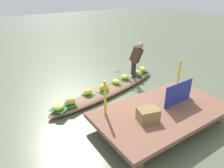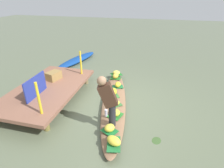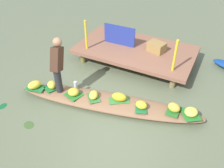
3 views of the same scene
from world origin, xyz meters
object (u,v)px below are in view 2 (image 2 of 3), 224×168
at_px(banana_bunch_2, 116,76).
at_px(water_bottle, 106,113).
at_px(vendor_person, 108,99).
at_px(banana_bunch_4, 115,113).
at_px(banana_bunch_5, 115,103).
at_px(moored_boat, 77,60).
at_px(banana_bunch_3, 118,84).
at_px(banana_bunch_0, 116,73).
at_px(produce_crate, 54,76).
at_px(banana_bunch_6, 114,141).
at_px(banana_bunch_1, 110,128).
at_px(market_banner, 35,86).
at_px(banana_bunch_7, 114,92).
at_px(vendor_boat, 114,102).

relative_size(banana_bunch_2, water_bottle, 1.36).
relative_size(vendor_person, water_bottle, 6.40).
bearing_deg(banana_bunch_4, banana_bunch_5, 14.38).
xyz_separation_m(moored_boat, banana_bunch_3, (-2.37, -2.48, 0.16)).
height_order(banana_bunch_0, produce_crate, produce_crate).
bearing_deg(water_bottle, banana_bunch_2, 7.12).
distance_m(moored_boat, banana_bunch_4, 4.76).
xyz_separation_m(water_bottle, produce_crate, (1.22, 2.11, 0.25)).
relative_size(banana_bunch_5, banana_bunch_6, 0.86).
xyz_separation_m(banana_bunch_1, banana_bunch_2, (2.73, 0.50, 0.01)).
bearing_deg(banana_bunch_0, vendor_person, -170.64).
height_order(banana_bunch_1, market_banner, market_banner).
xyz_separation_m(banana_bunch_6, water_bottle, (0.86, 0.41, 0.00)).
xyz_separation_m(banana_bunch_4, vendor_person, (-0.39, 0.07, 0.61)).
bearing_deg(banana_bunch_5, banana_bunch_3, 8.21).
xyz_separation_m(banana_bunch_5, banana_bunch_6, (-1.39, -0.31, 0.02)).
bearing_deg(banana_bunch_5, produce_crate, 72.72).
height_order(banana_bunch_1, banana_bunch_3, banana_bunch_1).
bearing_deg(banana_bunch_1, banana_bunch_5, 6.95).
relative_size(moored_boat, market_banner, 2.96).
relative_size(moored_boat, banana_bunch_0, 9.46).
bearing_deg(vendor_person, banana_bunch_2, 9.48).
bearing_deg(banana_bunch_2, banana_bunch_6, -167.51).
bearing_deg(banana_bunch_4, vendor_person, 170.13).
distance_m(banana_bunch_1, banana_bunch_2, 2.78).
relative_size(banana_bunch_2, banana_bunch_7, 0.82).
bearing_deg(banana_bunch_3, banana_bunch_2, 19.30).
distance_m(vendor_boat, banana_bunch_6, 1.76).
relative_size(banana_bunch_0, banana_bunch_7, 0.89).
height_order(banana_bunch_0, banana_bunch_1, banana_bunch_1).
xyz_separation_m(banana_bunch_3, market_banner, (-1.43, 1.96, 0.40)).
relative_size(banana_bunch_2, vendor_person, 0.21).
bearing_deg(produce_crate, banana_bunch_1, -126.45).
bearing_deg(banana_bunch_4, banana_bunch_3, 10.07).
xyz_separation_m(banana_bunch_0, market_banner, (-2.41, 1.69, 0.42)).
height_order(banana_bunch_6, produce_crate, produce_crate).
height_order(banana_bunch_6, vendor_person, vendor_person).
bearing_deg(produce_crate, banana_bunch_3, -79.59).
relative_size(banana_bunch_0, produce_crate, 0.64).
bearing_deg(vendor_boat, produce_crate, 68.55).
bearing_deg(banana_bunch_4, banana_bunch_1, -178.90).
bearing_deg(banana_bunch_0, water_bottle, -172.70).
relative_size(banana_bunch_2, market_banner, 0.29).
bearing_deg(banana_bunch_3, banana_bunch_0, 15.60).
height_order(banana_bunch_2, water_bottle, water_bottle).
relative_size(banana_bunch_1, banana_bunch_4, 0.96).
relative_size(banana_bunch_4, market_banner, 0.27).
bearing_deg(banana_bunch_7, banana_bunch_5, -163.29).
relative_size(banana_bunch_0, banana_bunch_5, 1.05).
relative_size(banana_bunch_5, banana_bunch_7, 0.84).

